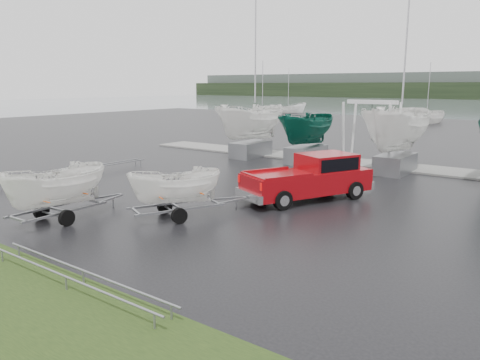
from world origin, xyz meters
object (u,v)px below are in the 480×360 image
Objects in this scene: trailer_parked at (53,152)px; boat_hoist at (371,123)px; pickup_truck at (313,176)px; trailer_hitched at (175,158)px.

trailer_parked is 1.18× the size of boat_hoist.
pickup_truck is 10.70m from boat_hoist.
trailer_parked reaches higher than boat_hoist.
trailer_parked is (-5.99, -8.93, 1.59)m from pickup_truck.
pickup_truck is at bearing 54.42° from trailer_parked.
trailer_parked is at bearing -103.06° from boat_hoist.
pickup_truck is 10.87m from trailer_parked.
trailer_hitched is 1.03× the size of boat_hoist.
boat_hoist is at bearing 122.95° from pickup_truck.
trailer_hitched is (-2.74, -5.92, 1.28)m from pickup_truck.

